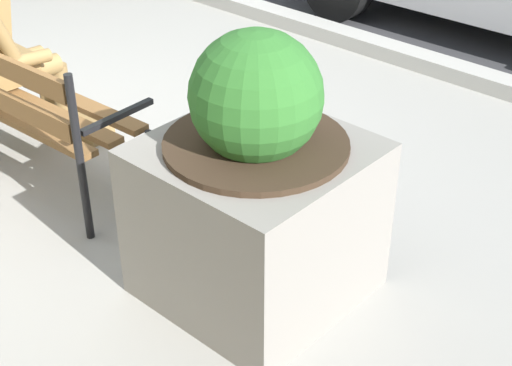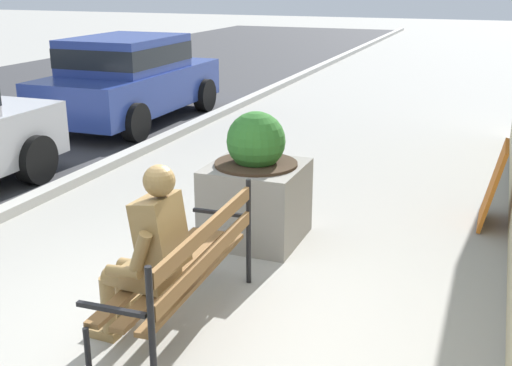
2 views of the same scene
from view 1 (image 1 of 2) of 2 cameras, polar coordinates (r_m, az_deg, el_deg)
name	(u,v)px [view 1 (image 1 of 2)]	position (r m, az deg, el deg)	size (l,w,h in m)	color
ground_plane	(13,152)	(5.14, -17.66, 2.22)	(80.00, 80.00, 0.00)	#9E9B93
curb_stone	(300,23)	(6.83, 3.33, 11.81)	(60.00, 0.20, 0.12)	#B2AFA8
park_bench	(2,90)	(4.68, -18.39, 6.60)	(1.82, 0.61, 0.95)	brown
bronze_statue_seated	(8,49)	(4.91, -18.01, 9.49)	(0.65, 0.76, 1.37)	olive
concrete_planter	(256,193)	(3.48, 0.00, -0.76)	(0.92, 0.92, 1.32)	gray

